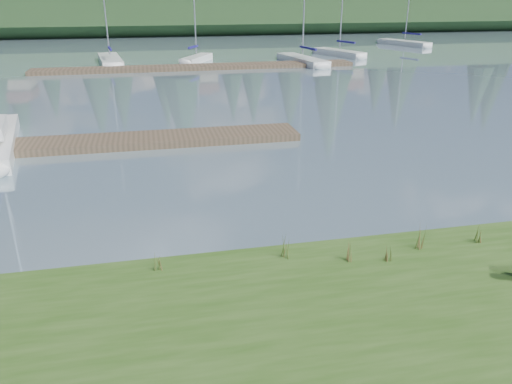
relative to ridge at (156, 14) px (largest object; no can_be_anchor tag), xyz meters
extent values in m
plane|color=gray|center=(0.00, -43.00, -2.50)|extent=(200.00, 200.00, 0.00)
cube|color=#1A3218|center=(0.00, 0.00, 0.00)|extent=(200.00, 20.00, 5.00)
cube|color=#4C3D2C|center=(-4.00, -64.00, -2.35)|extent=(16.00, 2.00, 0.30)
cube|color=#4C3D2C|center=(2.00, -43.00, -2.35)|extent=(26.00, 2.20, 0.30)
cube|color=white|center=(-5.18, -38.13, -2.28)|extent=(2.61, 7.61, 0.70)
ellipsoid|color=white|center=(-5.64, -34.43, -2.28)|extent=(1.87, 2.22, 0.70)
cube|color=navy|center=(-5.05, -39.14, -1.10)|extent=(0.57, 2.97, 0.20)
cube|color=white|center=(2.30, -38.94, -2.28)|extent=(3.39, 5.07, 0.70)
ellipsoid|color=white|center=(3.48, -36.68, -2.28)|extent=(1.63, 1.75, 0.70)
cylinder|color=silver|center=(2.30, -38.94, 2.32)|extent=(0.12, 0.12, 8.04)
cube|color=navy|center=(1.98, -39.56, -1.10)|extent=(1.11, 1.89, 0.20)
cube|color=white|center=(11.29, -41.63, -2.28)|extent=(2.84, 7.35, 0.70)
ellipsoid|color=white|center=(10.67, -38.09, -2.28)|extent=(1.88, 2.20, 0.70)
cube|color=navy|center=(11.46, -42.59, -1.10)|extent=(0.69, 2.84, 0.20)
cube|color=white|center=(16.43, -37.17, -2.28)|extent=(3.51, 6.27, 0.70)
ellipsoid|color=white|center=(15.34, -34.29, -2.28)|extent=(1.86, 2.05, 0.70)
cube|color=navy|center=(16.73, -37.96, -1.10)|extent=(1.06, 2.37, 0.20)
cube|color=white|center=(27.50, -29.30, -2.28)|extent=(3.74, 6.89, 0.70)
ellipsoid|color=white|center=(26.36, -26.12, -2.28)|extent=(2.01, 2.24, 0.70)
cube|color=navy|center=(27.82, -30.17, -1.10)|extent=(1.10, 2.60, 0.20)
cone|color=#475B23|center=(0.50, -75.11, -1.87)|extent=(0.03, 0.03, 0.56)
cone|color=brown|center=(0.61, -75.18, -1.93)|extent=(0.03, 0.03, 0.45)
cone|color=#475B23|center=(0.56, -75.08, -1.84)|extent=(0.03, 0.03, 0.61)
cone|color=brown|center=(0.64, -75.14, -1.95)|extent=(0.03, 0.03, 0.39)
cone|color=#475B23|center=(0.52, -75.19, -1.90)|extent=(0.03, 0.03, 0.50)
cone|color=#475B23|center=(1.82, -75.51, -1.92)|extent=(0.03, 0.03, 0.45)
cone|color=brown|center=(1.93, -75.58, -1.97)|extent=(0.03, 0.03, 0.36)
cone|color=#475B23|center=(1.88, -75.48, -1.90)|extent=(0.03, 0.03, 0.50)
cone|color=brown|center=(1.96, -75.54, -1.99)|extent=(0.03, 0.03, 0.32)
cone|color=#475B23|center=(1.84, -75.59, -1.95)|extent=(0.03, 0.03, 0.41)
cone|color=#475B23|center=(3.65, -75.35, -1.85)|extent=(0.03, 0.03, 0.59)
cone|color=brown|center=(3.76, -75.42, -1.91)|extent=(0.03, 0.03, 0.47)
cone|color=#475B23|center=(3.71, -75.32, -1.82)|extent=(0.03, 0.03, 0.65)
cone|color=brown|center=(3.79, -75.38, -1.94)|extent=(0.03, 0.03, 0.42)
cone|color=#475B23|center=(3.67, -75.43, -1.88)|extent=(0.03, 0.03, 0.53)
cone|color=#475B23|center=(-2.32, -75.05, -1.89)|extent=(0.03, 0.03, 0.52)
cone|color=brown|center=(-2.21, -75.12, -1.94)|extent=(0.03, 0.03, 0.42)
cone|color=#475B23|center=(-2.26, -75.02, -1.86)|extent=(0.03, 0.03, 0.58)
cone|color=brown|center=(-2.18, -75.08, -1.97)|extent=(0.03, 0.03, 0.37)
cone|color=#475B23|center=(-2.30, -75.13, -1.91)|extent=(0.03, 0.03, 0.47)
cone|color=#475B23|center=(2.72, -75.73, -1.94)|extent=(0.03, 0.03, 0.41)
cone|color=brown|center=(2.83, -75.80, -1.99)|extent=(0.03, 0.03, 0.33)
cone|color=#475B23|center=(2.78, -75.70, -1.92)|extent=(0.03, 0.03, 0.45)
cone|color=brown|center=(2.86, -75.76, -2.01)|extent=(0.03, 0.03, 0.29)
cone|color=#475B23|center=(2.74, -75.81, -1.96)|extent=(0.03, 0.03, 0.37)
cone|color=#475B23|center=(5.16, -75.30, -1.93)|extent=(0.03, 0.03, 0.44)
cone|color=brown|center=(5.27, -75.37, -1.97)|extent=(0.03, 0.03, 0.36)
cone|color=#475B23|center=(5.22, -75.27, -1.91)|extent=(0.03, 0.03, 0.49)
cone|color=brown|center=(5.30, -75.33, -1.99)|extent=(0.03, 0.03, 0.31)
cone|color=#475B23|center=(5.18, -75.38, -1.95)|extent=(0.03, 0.03, 0.40)
cube|color=#33281C|center=(0.00, -74.60, -2.43)|extent=(60.00, 0.50, 0.14)
camera|label=1|loc=(-2.17, -84.57, 3.41)|focal=35.00mm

